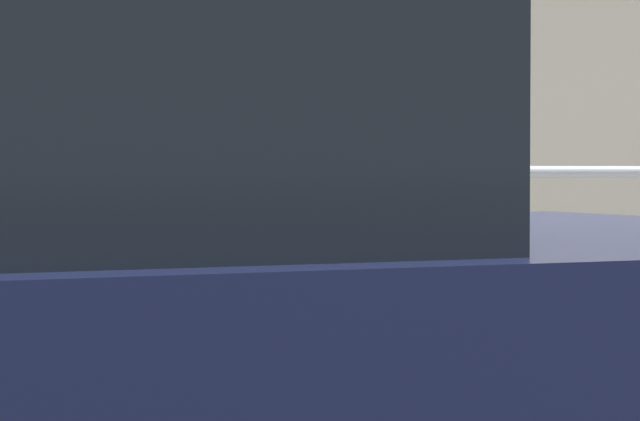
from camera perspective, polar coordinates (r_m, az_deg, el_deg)
parking_meter at (r=4.25m, az=-4.23°, el=0.41°), size 0.17×0.18×1.39m
pedestrian_at_meter at (r=4.60m, az=2.03°, el=-0.65°), size 0.58×0.62×1.61m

